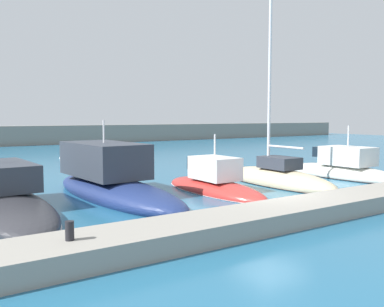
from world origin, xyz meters
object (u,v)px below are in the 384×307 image
(dock_bollard, at_px, (70,231))
(sailboat_sand_fourth, at_px, (277,177))
(motorboat_navy_second, at_px, (111,181))
(motorboat_ivory_fifth, at_px, (342,170))
(motorboat_red_third, at_px, (214,186))
(mooring_buoy_white, at_px, (63,159))

(dock_bollard, bearing_deg, sailboat_sand_fourth, 24.48)
(motorboat_navy_second, xyz_separation_m, motorboat_ivory_fifth, (12.91, -1.79, -0.27))
(motorboat_navy_second, relative_size, motorboat_ivory_fifth, 1.31)
(motorboat_ivory_fifth, bearing_deg, motorboat_red_third, 87.20)
(motorboat_navy_second, relative_size, sailboat_sand_fourth, 0.63)
(motorboat_ivory_fifth, relative_size, dock_bollard, 16.87)
(motorboat_red_third, bearing_deg, sailboat_sand_fourth, -91.98)
(motorboat_navy_second, relative_size, dock_bollard, 22.15)
(dock_bollard, bearing_deg, mooring_buoy_white, 73.42)
(sailboat_sand_fourth, bearing_deg, mooring_buoy_white, 15.26)
(motorboat_navy_second, bearing_deg, motorboat_red_third, -112.67)
(sailboat_sand_fourth, distance_m, mooring_buoy_white, 19.52)
(motorboat_ivory_fifth, relative_size, mooring_buoy_white, 13.18)
(mooring_buoy_white, bearing_deg, motorboat_navy_second, -100.60)
(motorboat_red_third, relative_size, motorboat_ivory_fifth, 0.90)
(motorboat_navy_second, height_order, mooring_buoy_white, motorboat_navy_second)
(motorboat_navy_second, distance_m, mooring_buoy_white, 17.60)
(mooring_buoy_white, bearing_deg, dock_bollard, -106.58)
(motorboat_navy_second, distance_m, dock_bollard, 8.19)
(motorboat_navy_second, bearing_deg, sailboat_sand_fourth, -104.96)
(motorboat_navy_second, height_order, sailboat_sand_fourth, sailboat_sand_fourth)
(sailboat_sand_fourth, height_order, motorboat_ivory_fifth, sailboat_sand_fourth)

